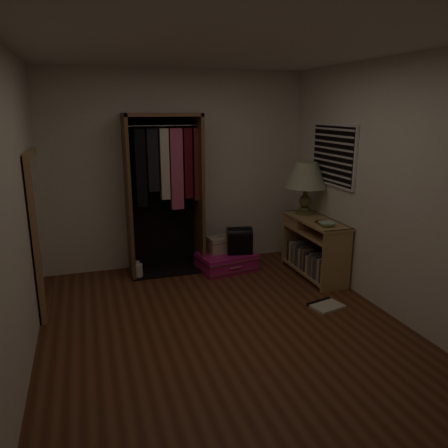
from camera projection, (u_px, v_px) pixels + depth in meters
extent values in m
plane|color=#542B18|center=(224.00, 328.00, 4.33)|extent=(4.00, 4.00, 0.00)
cube|color=silver|center=(179.00, 171.00, 5.84)|extent=(3.50, 0.02, 2.60)
cube|color=silver|center=(348.00, 277.00, 2.15)|extent=(3.50, 0.02, 2.60)
cube|color=silver|center=(385.00, 189.00, 4.51)|extent=(0.02, 4.00, 2.60)
cube|color=silver|center=(16.00, 213.00, 3.48)|extent=(0.02, 4.00, 2.60)
cube|color=silver|center=(225.00, 47.00, 3.66)|extent=(3.50, 4.00, 0.01)
cube|color=white|center=(333.00, 155.00, 5.36)|extent=(0.03, 0.96, 0.76)
cube|color=black|center=(333.00, 155.00, 5.36)|extent=(0.03, 0.90, 0.70)
cube|color=silver|center=(331.00, 180.00, 5.44)|extent=(0.01, 0.88, 0.02)
cube|color=silver|center=(331.00, 174.00, 5.42)|extent=(0.01, 0.88, 0.02)
cube|color=silver|center=(331.00, 168.00, 5.40)|extent=(0.01, 0.88, 0.02)
cube|color=silver|center=(332.00, 161.00, 5.38)|extent=(0.01, 0.88, 0.02)
cube|color=silver|center=(332.00, 155.00, 5.36)|extent=(0.01, 0.88, 0.02)
cube|color=silver|center=(333.00, 149.00, 5.34)|extent=(0.01, 0.88, 0.02)
cube|color=silver|center=(333.00, 142.00, 5.32)|extent=(0.01, 0.88, 0.02)
cube|color=silver|center=(333.00, 136.00, 5.30)|extent=(0.01, 0.88, 0.02)
cube|color=silver|center=(334.00, 129.00, 5.28)|extent=(0.01, 0.88, 0.02)
cube|color=tan|center=(337.00, 261.00, 5.11)|extent=(0.40, 0.03, 0.75)
cube|color=tan|center=(296.00, 236.00, 6.10)|extent=(0.40, 0.03, 0.75)
cube|color=tan|center=(313.00, 270.00, 5.69)|extent=(0.40, 1.04, 0.03)
cube|color=tan|center=(315.00, 233.00, 5.56)|extent=(0.40, 1.04, 0.03)
cube|color=tan|center=(316.00, 220.00, 5.51)|extent=(0.42, 1.12, 0.03)
cube|color=brown|center=(328.00, 246.00, 5.66)|extent=(0.02, 1.10, 0.75)
cube|color=tan|center=(303.00, 221.00, 5.84)|extent=(0.36, 0.38, 0.13)
cube|color=gray|center=(329.00, 273.00, 5.20)|extent=(0.21, 0.03, 0.25)
cube|color=#4C3833|center=(325.00, 271.00, 5.22)|extent=(0.16, 0.03, 0.29)
cube|color=#B7AD99|center=(324.00, 270.00, 5.26)|extent=(0.19, 0.05, 0.28)
cube|color=brown|center=(321.00, 269.00, 5.30)|extent=(0.15, 0.03, 0.28)
cube|color=#3F4C59|center=(320.00, 267.00, 5.35)|extent=(0.18, 0.04, 0.29)
cube|color=gray|center=(318.00, 267.00, 5.40)|extent=(0.18, 0.03, 0.26)
cube|color=#59594C|center=(316.00, 264.00, 5.44)|extent=(0.17, 0.05, 0.29)
cube|color=#B2724C|center=(313.00, 265.00, 5.49)|extent=(0.16, 0.03, 0.25)
cube|color=beige|center=(312.00, 264.00, 5.54)|extent=(0.18, 0.04, 0.23)
cube|color=#332D38|center=(310.00, 262.00, 5.57)|extent=(0.16, 0.04, 0.26)
cube|color=gray|center=(308.00, 260.00, 5.62)|extent=(0.16, 0.04, 0.28)
cube|color=#4C3833|center=(307.00, 258.00, 5.65)|extent=(0.18, 0.04, 0.32)
cube|color=#B7AD99|center=(304.00, 258.00, 5.70)|extent=(0.15, 0.04, 0.27)
cube|color=brown|center=(303.00, 257.00, 5.75)|extent=(0.18, 0.03, 0.26)
cube|color=#3F4C59|center=(303.00, 254.00, 5.80)|extent=(0.22, 0.04, 0.31)
cube|color=gray|center=(300.00, 254.00, 5.85)|extent=(0.19, 0.04, 0.27)
cube|color=#59594C|center=(298.00, 253.00, 5.88)|extent=(0.18, 0.03, 0.28)
cube|color=#B2724C|center=(297.00, 253.00, 5.93)|extent=(0.20, 0.03, 0.25)
cube|color=beige|center=(296.00, 251.00, 5.97)|extent=(0.21, 0.04, 0.28)
cube|color=#332D38|center=(293.00, 250.00, 6.01)|extent=(0.16, 0.05, 0.27)
cube|color=brown|center=(128.00, 198.00, 5.46)|extent=(0.04, 0.50, 2.05)
cube|color=brown|center=(199.00, 193.00, 5.73)|extent=(0.04, 0.50, 2.05)
cube|color=brown|center=(162.00, 115.00, 5.34)|extent=(0.95, 0.50, 0.04)
cube|color=black|center=(161.00, 192.00, 5.81)|extent=(0.95, 0.02, 2.05)
cube|color=black|center=(167.00, 270.00, 5.85)|extent=(0.95, 0.50, 0.02)
cylinder|color=silver|center=(162.00, 126.00, 5.37)|extent=(0.87, 0.02, 0.02)
cube|color=black|center=(141.00, 168.00, 5.40)|extent=(0.13, 0.11, 0.96)
cube|color=black|center=(153.00, 160.00, 5.42)|extent=(0.14, 0.10, 0.78)
cube|color=beige|center=(164.00, 164.00, 5.47)|extent=(0.11, 0.15, 0.88)
cube|color=#BF4C72|center=(176.00, 169.00, 5.54)|extent=(0.16, 0.12, 1.02)
cube|color=#590F19|center=(188.00, 163.00, 5.56)|extent=(0.10, 0.12, 0.89)
cube|color=maroon|center=(198.00, 164.00, 5.61)|extent=(0.12, 0.16, 0.92)
cube|color=#AA7C52|center=(39.00, 233.00, 4.53)|extent=(0.05, 0.80, 1.70)
cube|color=white|center=(42.00, 233.00, 4.54)|extent=(0.01, 0.68, 1.58)
cube|color=#C0176F|center=(226.00, 261.00, 5.86)|extent=(0.80, 0.63, 0.23)
cube|color=silver|center=(226.00, 266.00, 5.88)|extent=(0.82, 0.65, 0.01)
cube|color=silver|center=(226.00, 257.00, 5.85)|extent=(0.82, 0.65, 0.01)
cylinder|color=silver|center=(236.00, 268.00, 5.63)|extent=(0.17, 0.05, 0.02)
cube|color=tan|center=(220.00, 245.00, 5.86)|extent=(0.33, 0.25, 0.21)
cube|color=brown|center=(220.00, 242.00, 5.85)|extent=(0.34, 0.26, 0.01)
cylinder|color=silver|center=(220.00, 237.00, 5.83)|extent=(0.09, 0.03, 0.01)
cube|color=black|center=(239.00, 244.00, 5.83)|extent=(0.36, 0.27, 0.25)
cylinder|color=black|center=(239.00, 235.00, 5.80)|extent=(0.36, 0.27, 0.21)
cylinder|color=#50582A|center=(304.00, 212.00, 5.79)|extent=(0.27, 0.27, 0.04)
cylinder|color=#50582A|center=(305.00, 209.00, 5.78)|extent=(0.16, 0.16, 0.05)
sphere|color=#50582A|center=(305.00, 201.00, 5.75)|extent=(0.19, 0.19, 0.17)
cylinder|color=#50582A|center=(306.00, 191.00, 5.72)|extent=(0.07, 0.07, 0.10)
cone|color=beige|center=(306.00, 175.00, 5.66)|extent=(0.62, 0.62, 0.33)
cone|color=beige|center=(306.00, 175.00, 5.66)|extent=(0.56, 0.56, 0.31)
cylinder|color=#B48445|center=(324.00, 222.00, 5.33)|extent=(0.26, 0.26, 0.01)
imported|color=#A4C3A2|center=(327.00, 224.00, 5.18)|extent=(0.21, 0.21, 0.05)
cylinder|color=white|center=(138.00, 271.00, 5.58)|extent=(0.15, 0.15, 0.18)
cylinder|color=white|center=(137.00, 263.00, 5.56)|extent=(0.06, 0.06, 0.04)
cube|color=beige|center=(326.00, 306.00, 4.77)|extent=(0.39, 0.34, 0.03)
cube|color=black|center=(319.00, 302.00, 4.87)|extent=(0.34, 0.12, 0.03)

